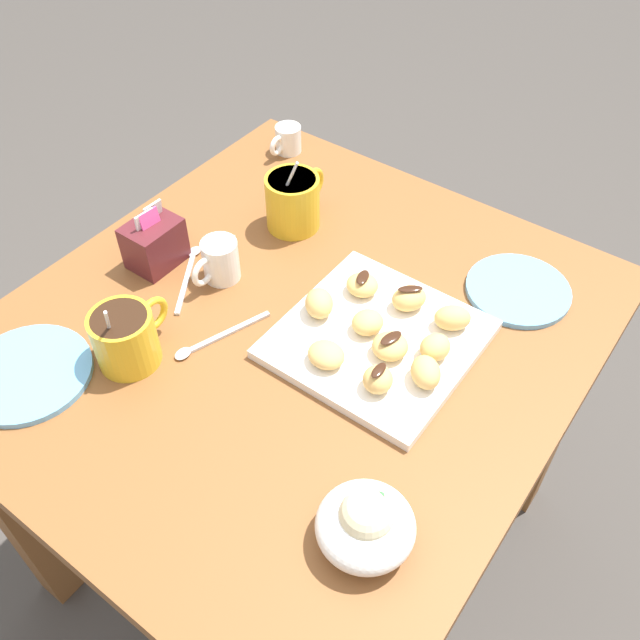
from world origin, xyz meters
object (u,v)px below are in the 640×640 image
object	(u,v)px
saucer_sky_left	(27,374)
beignet_0	(368,322)
sugar_caddy	(154,243)
beignet_8	(435,347)
beignet_6	(326,355)
ice_cream_bowl	(366,524)
beignet_7	(378,379)
dining_table	(296,380)
coffee_mug_mustard_left	(126,336)
cream_pitcher_white	(220,259)
beignet_4	(390,346)
saucer_sky_right	(518,290)
pastry_plate_square	(377,339)
chocolate_sauce_pitcher	(288,138)
coffee_mug_mustard_right	(293,200)
beignet_3	(426,372)
beignet_5	(319,303)
beignet_9	(409,298)
beignet_1	(362,285)
beignet_2	(452,318)

from	to	relation	value
saucer_sky_left	beignet_0	bearing A→B (deg)	-44.94
sugar_caddy	beignet_8	xyz separation A→B (m)	(0.08, -0.49, -0.01)
beignet_6	sugar_caddy	bearing A→B (deg)	86.70
ice_cream_bowl	beignet_7	xyz separation A→B (m)	(0.19, 0.11, -0.00)
dining_table	coffee_mug_mustard_left	distance (m)	0.31
cream_pitcher_white	beignet_7	xyz separation A→B (m)	(-0.05, -0.34, -0.01)
beignet_4	saucer_sky_left	bearing A→B (deg)	129.46
cream_pitcher_white	saucer_sky_right	distance (m)	0.49
saucer_sky_right	beignet_8	bearing A→B (deg)	170.00
pastry_plate_square	beignet_0	distance (m)	0.03
pastry_plate_square	chocolate_sauce_pitcher	xyz separation A→B (m)	(0.33, 0.43, 0.02)
sugar_caddy	beignet_0	xyz separation A→B (m)	(0.07, -0.38, -0.01)
coffee_mug_mustard_right	beignet_3	world-z (taller)	coffee_mug_mustard_right
sugar_caddy	saucer_sky_left	world-z (taller)	sugar_caddy
beignet_4	beignet_5	bearing A→B (deg)	87.14
beignet_9	beignet_1	bearing A→B (deg)	101.12
beignet_0	beignet_6	bearing A→B (deg)	171.32
chocolate_sauce_pitcher	beignet_6	distance (m)	0.58
chocolate_sauce_pitcher	saucer_sky_left	distance (m)	0.69
cream_pitcher_white	beignet_0	world-z (taller)	cream_pitcher_white
pastry_plate_square	beignet_7	xyz separation A→B (m)	(-0.08, -0.05, 0.03)
beignet_1	beignet_7	size ratio (longest dim) A/B	1.15
coffee_mug_mustard_left	coffee_mug_mustard_right	world-z (taller)	coffee_mug_mustard_right
beignet_8	beignet_1	bearing A→B (deg)	73.03
saucer_sky_right	beignet_8	xyz separation A→B (m)	(-0.21, 0.04, 0.03)
coffee_mug_mustard_right	chocolate_sauce_pitcher	distance (m)	0.24
beignet_0	beignet_2	distance (m)	0.13
beignet_5	beignet_4	bearing A→B (deg)	-92.86
beignet_4	coffee_mug_mustard_left	bearing A→B (deg)	125.62
coffee_mug_mustard_right	beignet_4	world-z (taller)	coffee_mug_mustard_right
beignet_6	beignet_9	distance (m)	0.17
chocolate_sauce_pitcher	beignet_0	world-z (taller)	chocolate_sauce_pitcher
beignet_5	pastry_plate_square	bearing A→B (deg)	-82.78
beignet_2	beignet_6	distance (m)	0.20
coffee_mug_mustard_left	beignet_4	bearing A→B (deg)	-54.38
sugar_caddy	chocolate_sauce_pitcher	xyz separation A→B (m)	(0.40, 0.03, -0.01)
beignet_8	beignet_9	xyz separation A→B (m)	(0.06, 0.08, 0.00)
dining_table	cream_pitcher_white	xyz separation A→B (m)	(0.02, 0.16, 0.17)
pastry_plate_square	coffee_mug_mustard_right	bearing A→B (deg)	61.23
beignet_7	beignet_9	bearing A→B (deg)	16.45
chocolate_sauce_pitcher	beignet_4	distance (m)	0.58
beignet_4	beignet_5	size ratio (longest dim) A/B	0.97
dining_table	beignet_8	xyz separation A→B (m)	(0.06, -0.21, 0.17)
beignet_9	cream_pitcher_white	bearing A→B (deg)	110.51
coffee_mug_mustard_right	beignet_6	xyz separation A→B (m)	(-0.24, -0.24, -0.02)
dining_table	beignet_0	size ratio (longest dim) A/B	18.43
beignet_3	beignet_6	world-z (taller)	beignet_3
ice_cream_bowl	beignet_6	size ratio (longest dim) A/B	2.13
coffee_mug_mustard_right	beignet_1	xyz separation A→B (m)	(-0.09, -0.21, -0.02)
beignet_2	beignet_4	distance (m)	0.11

